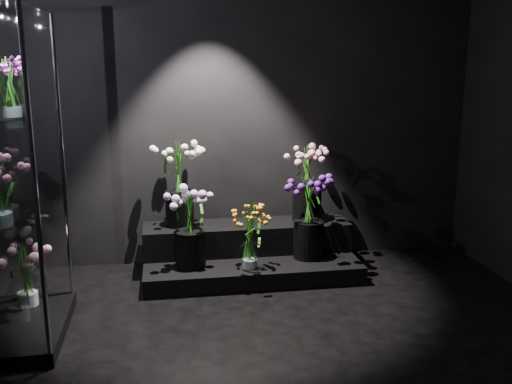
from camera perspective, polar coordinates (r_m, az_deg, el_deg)
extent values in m
plane|color=black|center=(3.48, 4.45, -17.44)|extent=(4.00, 4.00, 0.00)
plane|color=black|center=(4.98, -0.77, 8.89)|extent=(4.00, 0.00, 4.00)
cube|color=black|center=(4.83, -0.54, -7.43)|extent=(1.77, 0.78, 0.15)
cube|color=black|center=(4.94, -0.89, -4.51)|extent=(1.77, 0.39, 0.25)
cube|color=black|center=(4.14, -22.38, -12.50)|extent=(0.56, 0.94, 0.09)
cube|color=white|center=(3.89, -23.33, -2.43)|extent=(0.50, 0.88, 0.01)
cube|color=white|center=(3.78, -24.17, 6.51)|extent=(0.50, 0.88, 0.01)
cylinder|color=white|center=(4.54, -0.63, -6.38)|extent=(0.12, 0.12, 0.21)
cylinder|color=black|center=(4.59, -6.56, -5.67)|extent=(0.24, 0.24, 0.30)
cylinder|color=black|center=(4.78, 5.25, -4.73)|extent=(0.25, 0.25, 0.32)
cylinder|color=black|center=(4.85, -7.64, -1.63)|extent=(0.24, 0.24, 0.30)
cylinder|color=black|center=(4.98, 5.11, -1.14)|extent=(0.25, 0.25, 0.30)
cylinder|color=white|center=(3.92, -23.27, 8.26)|extent=(0.13, 0.13, 0.19)
cylinder|color=white|center=(4.30, -21.95, -8.79)|extent=(0.15, 0.15, 0.28)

